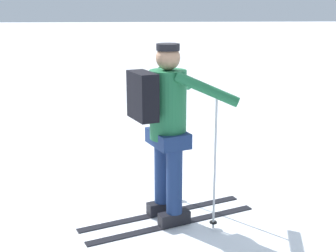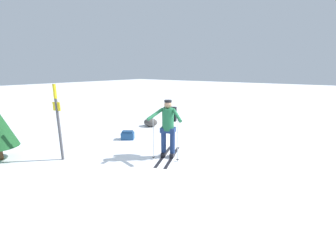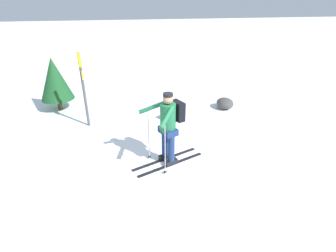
{
  "view_description": "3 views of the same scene",
  "coord_description": "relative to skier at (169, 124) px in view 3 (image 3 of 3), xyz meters",
  "views": [
    {
      "loc": [
        4.74,
        0.16,
        2.08
      ],
      "look_at": [
        0.57,
        0.43,
        0.95
      ],
      "focal_mm": 50.0,
      "sensor_mm": 36.0,
      "label": 1
    },
    {
      "loc": [
        -3.17,
        5.5,
        2.54
      ],
      "look_at": [
        0.57,
        0.43,
        0.95
      ],
      "focal_mm": 24.0,
      "sensor_mm": 36.0,
      "label": 2
    },
    {
      "loc": [
        -4.47,
        1.36,
        3.52
      ],
      "look_at": [
        0.57,
        0.43,
        0.95
      ],
      "focal_mm": 28.0,
      "sensor_mm": 36.0,
      "label": 3
    }
  ],
  "objects": [
    {
      "name": "rock_boulder",
      "position": [
        2.84,
        -2.49,
        -0.81
      ],
      "size": [
        0.66,
        0.56,
        0.36
      ],
      "primitive_type": "ellipsoid",
      "color": "#474442",
      "rests_on": "ground_plane"
    },
    {
      "name": "trail_marker",
      "position": [
        2.32,
        2.01,
        0.29
      ],
      "size": [
        0.24,
        0.1,
        2.16
      ],
      "color": "#4C4C51",
      "rests_on": "ground_plane"
    },
    {
      "name": "skier",
      "position": [
        0.0,
        0.0,
        0.0
      ],
      "size": [
        1.13,
        1.75,
        1.7
      ],
      "color": "black",
      "rests_on": "ground_plane"
    },
    {
      "name": "ground_plane",
      "position": [
        -0.58,
        -0.41,
        -0.99
      ],
      "size": [
        80.0,
        80.0,
        0.0
      ],
      "primitive_type": "plane",
      "color": "white"
    },
    {
      "name": "pine_tree",
      "position": [
        3.76,
        3.08,
        0.08
      ],
      "size": [
        1.06,
        1.06,
        1.76
      ],
      "color": "#4C331E",
      "rests_on": "ground_plane"
    },
    {
      "name": "dropped_backpack",
      "position": [
        2.23,
        -0.47,
        -0.84
      ],
      "size": [
        0.55,
        0.52,
        0.32
      ],
      "color": "navy",
      "rests_on": "ground_plane"
    }
  ]
}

